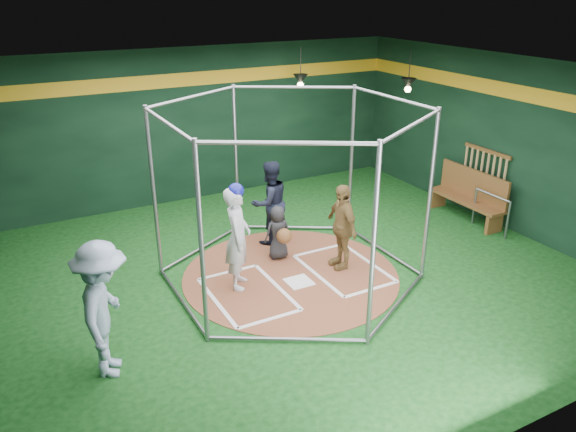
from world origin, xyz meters
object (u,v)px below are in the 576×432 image
visitor_leopard (342,226)px  batter_figure (238,236)px  dugout_bench (469,194)px  umpire (270,203)px

visitor_leopard → batter_figure: bearing=-92.0°
visitor_leopard → dugout_bench: bearing=103.5°
batter_figure → umpire: batter_figure is taller
batter_figure → dugout_bench: (5.58, 0.36, -0.37)m
dugout_bench → visitor_leopard: bearing=-171.0°
batter_figure → visitor_leopard: bearing=-6.5°
visitor_leopard → umpire: umpire is taller
batter_figure → visitor_leopard: size_ratio=1.18×
umpire → dugout_bench: 4.45m
batter_figure → umpire: bearing=46.5°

